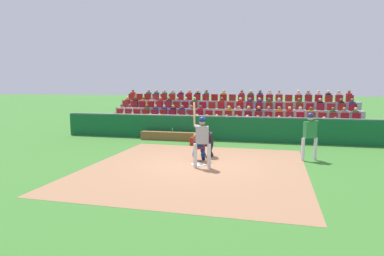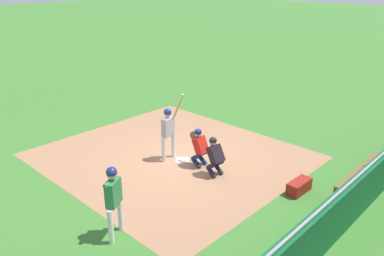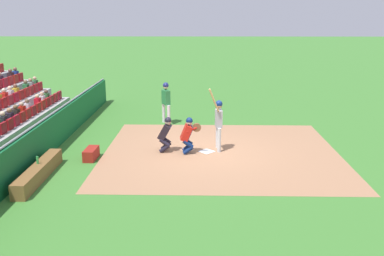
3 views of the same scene
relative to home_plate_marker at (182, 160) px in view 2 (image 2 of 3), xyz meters
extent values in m
plane|color=#3B762D|center=(0.00, 0.00, -0.02)|extent=(160.00, 160.00, 0.00)
cube|color=#9F7150|center=(0.00, 0.50, -0.01)|extent=(7.56, 8.25, 0.01)
cube|color=white|center=(0.00, 0.00, 0.00)|extent=(0.62, 0.62, 0.02)
cylinder|color=silver|center=(-0.47, 0.40, 0.41)|extent=(0.14, 0.14, 0.86)
cylinder|color=silver|center=(0.01, 0.43, 0.41)|extent=(0.14, 0.14, 0.86)
cube|color=#9E99A2|center=(-0.23, 0.41, 1.15)|extent=(0.44, 0.25, 0.61)
sphere|color=#A97D51|center=(-0.23, 0.41, 1.61)|extent=(0.22, 0.22, 0.22)
sphere|color=navy|center=(-0.23, 0.41, 1.67)|extent=(0.25, 0.25, 0.25)
cylinder|color=#9E99A2|center=(-0.18, 0.39, 1.44)|extent=(0.46, 0.11, 0.14)
cylinder|color=#9E99A2|center=(-0.01, 0.41, 1.44)|extent=(0.17, 0.14, 0.13)
cylinder|color=tan|center=(0.09, 0.23, 1.86)|extent=(0.17, 0.39, 0.82)
sphere|color=black|center=(0.05, 0.38, 1.47)|extent=(0.06, 0.06, 0.06)
cylinder|color=navy|center=(-0.04, -0.69, 0.14)|extent=(0.18, 0.40, 0.34)
cylinder|color=navy|center=(-0.04, -0.69, 0.36)|extent=(0.18, 0.39, 0.33)
cylinder|color=navy|center=(0.28, -0.65, 0.14)|extent=(0.18, 0.40, 0.34)
cylinder|color=navy|center=(0.28, -0.65, 0.36)|extent=(0.18, 0.39, 0.33)
cube|color=red|center=(0.12, -0.72, 0.72)|extent=(0.46, 0.47, 0.60)
cube|color=navy|center=(0.11, -0.60, 0.72)|extent=(0.40, 0.26, 0.45)
sphere|color=#CDAD8D|center=(0.11, -0.61, 1.08)|extent=(0.22, 0.22, 0.22)
cube|color=black|center=(0.11, -0.61, 1.08)|extent=(0.21, 0.13, 0.20)
sphere|color=navy|center=(0.11, -0.61, 1.14)|extent=(0.24, 0.24, 0.24)
cylinder|color=brown|center=(0.21, -0.36, 0.93)|extent=(0.10, 0.31, 0.30)
cylinder|color=red|center=(0.26, -0.53, 0.86)|extent=(0.19, 0.40, 0.22)
cylinder|color=black|center=(-0.20, -1.46, 0.14)|extent=(0.17, 0.39, 0.34)
cylinder|color=black|center=(-0.20, -1.46, 0.36)|extent=(0.17, 0.39, 0.33)
cylinder|color=black|center=(0.12, -1.48, 0.14)|extent=(0.17, 0.39, 0.34)
cylinder|color=black|center=(0.12, -1.48, 0.36)|extent=(0.17, 0.39, 0.33)
cube|color=black|center=(-0.04, -1.49, 0.71)|extent=(0.46, 0.51, 0.60)
cube|color=black|center=(-0.03, -1.37, 0.71)|extent=(0.40, 0.30, 0.43)
sphere|color=#CEAA8E|center=(-0.03, -1.36, 1.06)|extent=(0.22, 0.22, 0.22)
cube|color=black|center=(-0.03, -1.36, 1.06)|extent=(0.21, 0.15, 0.19)
sphere|color=black|center=(-0.03, -1.36, 1.12)|extent=(0.24, 0.24, 0.24)
cube|color=#10572B|center=(0.00, -5.54, 0.60)|extent=(17.64, 0.24, 1.23)
cylinder|color=gray|center=(0.00, -5.54, 1.25)|extent=(17.64, 0.07, 0.07)
cube|color=brown|center=(2.63, -4.99, 0.20)|extent=(3.14, 0.40, 0.44)
cylinder|color=green|center=(2.51, -5.04, 0.53)|extent=(0.07, 0.07, 0.22)
cube|color=maroon|center=(0.82, -3.89, 0.17)|extent=(0.86, 0.39, 0.37)
cylinder|color=silver|center=(-3.74, -1.59, 0.42)|extent=(0.18, 0.18, 0.88)
cylinder|color=silver|center=(-4.22, -1.85, 0.42)|extent=(0.18, 0.18, 0.88)
cube|color=#29793F|center=(-3.98, -1.72, 1.17)|extent=(0.52, 0.42, 0.62)
sphere|color=#D1B08A|center=(-3.98, -1.72, 1.64)|extent=(0.23, 0.23, 0.23)
sphere|color=navy|center=(-3.98, -1.72, 1.70)|extent=(0.25, 0.25, 0.25)
cylinder|color=#29793F|center=(-4.04, -1.72, 1.47)|extent=(0.49, 0.27, 0.14)
cylinder|color=#29793F|center=(-4.20, -1.81, 1.47)|extent=(0.16, 0.10, 0.13)
camera|label=1|loc=(-2.55, 11.49, 2.85)|focal=31.03mm
camera|label=2|loc=(-8.40, -8.34, 5.81)|focal=36.48mm
camera|label=3|loc=(14.25, -0.32, 4.69)|focal=39.70mm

